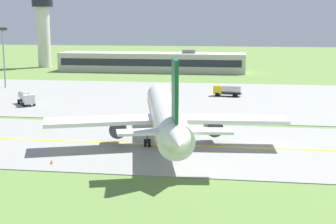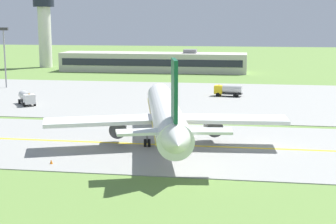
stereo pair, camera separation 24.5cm
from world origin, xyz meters
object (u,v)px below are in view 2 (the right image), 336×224
apron_light_mast (4,50)px  airplane_lead (166,114)px  service_truck_baggage (228,90)px  service_truck_fuel (27,97)px  control_tower (44,22)px

apron_light_mast → airplane_lead: bearing=-46.7°
service_truck_baggage → apron_light_mast: (-54.57, 6.19, 7.79)m
service_truck_fuel → control_tower: control_tower is taller
service_truck_fuel → service_truck_baggage: bearing=24.2°
airplane_lead → service_truck_baggage: airplane_lead is taller
airplane_lead → control_tower: bearing=119.6°
control_tower → service_truck_baggage: bearing=-42.2°
service_truck_fuel → airplane_lead: bearing=-40.4°
service_truck_baggage → apron_light_mast: 55.47m
control_tower → service_truck_fuel: bearing=-70.6°
service_truck_fuel → apron_light_mast: (-15.79, 23.58, 7.79)m
airplane_lead → control_tower: size_ratio=1.53×
airplane_lead → service_truck_baggage: size_ratio=6.30×
control_tower → airplane_lead: bearing=-60.4°
airplane_lead → apron_light_mast: 70.17m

